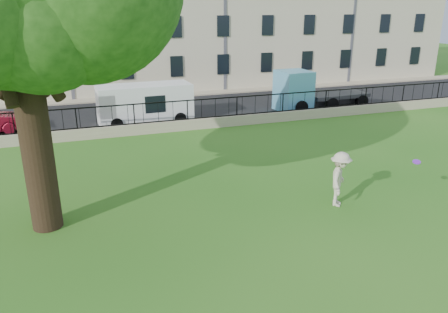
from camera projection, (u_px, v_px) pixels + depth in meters
name	position (u px, v px, depth m)	size (l,w,h in m)	color
ground	(282.00, 223.00, 14.37)	(120.00, 120.00, 0.00)	#276718
retaining_wall	(188.00, 125.00, 24.96)	(50.00, 0.40, 0.60)	tan
iron_railing	(187.00, 110.00, 24.68)	(50.00, 0.05, 1.13)	black
street	(170.00, 112.00, 29.25)	(60.00, 9.00, 0.01)	black
sidewalk	(155.00, 96.00, 33.86)	(60.00, 1.40, 0.12)	tan
building_row	(138.00, 3.00, 36.66)	(56.40, 10.40, 13.80)	beige
man	(340.00, 179.00, 15.32)	(1.28, 0.74, 1.98)	beige
frisbee	(417.00, 162.00, 14.75)	(0.27, 0.27, 0.03)	purple
white_van	(145.00, 104.00, 26.20)	(5.51, 2.15, 2.31)	white
blue_truck	(321.00, 89.00, 29.92)	(6.38, 2.26, 2.68)	#5CACD7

